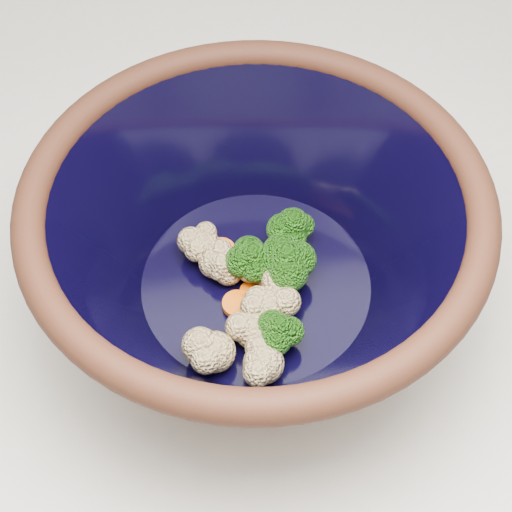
# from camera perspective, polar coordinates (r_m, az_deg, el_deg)

# --- Properties ---
(counter) EXTENTS (1.20, 1.20, 0.90)m
(counter) POSITION_cam_1_polar(r_m,az_deg,el_deg) (1.10, 1.58, -14.30)
(counter) COLOR white
(counter) RESTS_ON ground
(mixing_bowl) EXTENTS (0.40, 0.40, 0.16)m
(mixing_bowl) POSITION_cam_1_polar(r_m,az_deg,el_deg) (0.60, -0.00, 0.89)
(mixing_bowl) COLOR black
(mixing_bowl) RESTS_ON counter
(vegetable_pile) EXTENTS (0.12, 0.16, 0.06)m
(vegetable_pile) POSITION_cam_1_polar(r_m,az_deg,el_deg) (0.61, 0.35, -2.12)
(vegetable_pile) COLOR #608442
(vegetable_pile) RESTS_ON mixing_bowl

